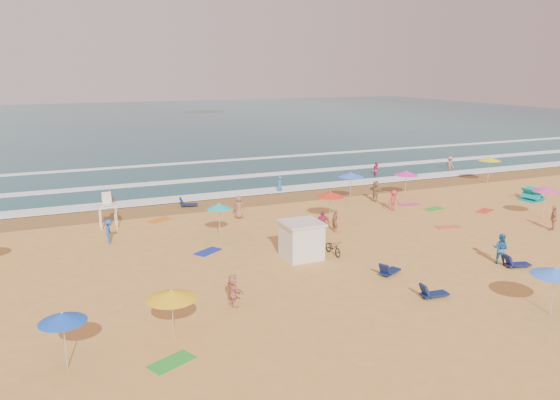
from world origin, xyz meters
name	(u,v)px	position (x,y,z in m)	size (l,w,h in m)	color
ground	(352,240)	(0.00, 0.00, 0.00)	(220.00, 220.00, 0.00)	gold
ocean	(138,122)	(0.00, 84.00, 0.00)	(220.00, 140.00, 0.18)	#0C4756
wet_sand	(275,198)	(0.00, 12.50, 0.01)	(220.00, 220.00, 0.00)	olive
surf_foam	(241,178)	(0.00, 21.32, 0.10)	(200.00, 18.70, 0.05)	white
cabana	(301,241)	(-4.29, -1.65, 1.00)	(2.00, 2.00, 2.00)	silver
cabana_roof	(302,223)	(-4.29, -1.65, 2.06)	(2.20, 2.20, 0.12)	silver
bicycle	(333,248)	(-2.39, -1.95, 0.43)	(0.57, 1.64, 0.86)	black
lifeguard_stand	(108,213)	(-13.75, 8.86, 1.05)	(1.20, 1.20, 2.10)	white
beach_umbrellas	(389,208)	(2.22, -0.62, 2.05)	(54.34, 28.94, 0.80)	#F035A2
loungers	(446,239)	(5.31, -2.50, 0.17)	(61.91, 25.69, 0.34)	#0F1C4B
towels	(366,248)	(0.05, -1.65, 0.01)	(49.58, 25.76, 0.03)	red
beachgoers	(337,204)	(2.28, 6.03, 0.76)	(45.75, 25.44, 2.00)	tan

